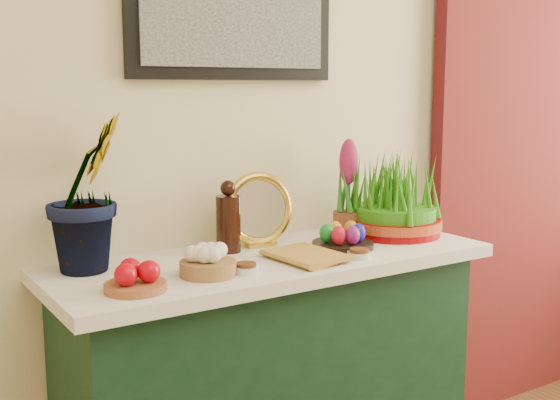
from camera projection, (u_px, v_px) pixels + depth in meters
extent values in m
cube|color=beige|center=(258.00, 104.00, 2.37)|extent=(4.00, 0.04, 2.70)
cube|color=#4E0D1A|center=(512.00, 147.00, 3.03)|extent=(0.90, 0.06, 2.30)
cube|color=#12341C|center=(272.00, 395.00, 2.26)|extent=(1.30, 0.45, 0.85)
cube|color=white|center=(271.00, 261.00, 2.19)|extent=(1.40, 0.55, 0.04)
imported|color=#2B7823|center=(87.00, 166.00, 1.96)|extent=(0.38, 0.37, 0.60)
cylinder|color=brown|center=(135.00, 287.00, 1.80)|extent=(0.18, 0.18, 0.02)
cylinder|color=olive|center=(208.00, 268.00, 1.94)|extent=(0.21, 0.21, 0.04)
cylinder|color=black|center=(228.00, 224.00, 2.21)|extent=(0.08, 0.08, 0.18)
sphere|color=black|center=(228.00, 188.00, 2.19)|extent=(0.05, 0.05, 0.05)
cube|color=gold|center=(261.00, 244.00, 2.30)|extent=(0.10, 0.06, 0.01)
torus|color=gold|center=(258.00, 209.00, 2.29)|extent=(0.25, 0.09, 0.25)
cylinder|color=silver|center=(259.00, 209.00, 2.29)|extent=(0.19, 0.05, 0.19)
imported|color=#BD8633|center=(283.00, 259.00, 2.07)|extent=(0.18, 0.25, 0.03)
cylinder|color=silver|center=(246.00, 270.00, 1.97)|extent=(0.07, 0.07, 0.02)
cylinder|color=#592D14|center=(246.00, 265.00, 1.97)|extent=(0.06, 0.06, 0.01)
cylinder|color=silver|center=(359.00, 255.00, 2.15)|extent=(0.07, 0.07, 0.02)
cylinder|color=#592D14|center=(359.00, 250.00, 2.14)|extent=(0.06, 0.06, 0.01)
cylinder|color=black|center=(343.00, 245.00, 2.28)|extent=(0.23, 0.23, 0.02)
ellipsoid|color=red|center=(339.00, 236.00, 2.23)|extent=(0.05, 0.05, 0.06)
ellipsoid|color=#1B1AB8|center=(358.00, 233.00, 2.27)|extent=(0.05, 0.05, 0.06)
ellipsoid|color=gold|center=(335.00, 230.00, 2.31)|extent=(0.05, 0.05, 0.06)
ellipsoid|color=#18862C|center=(327.00, 233.00, 2.26)|extent=(0.05, 0.05, 0.06)
ellipsoid|color=#C47A17|center=(351.00, 230.00, 2.32)|extent=(0.05, 0.05, 0.06)
ellipsoid|color=#801770|center=(353.00, 235.00, 2.23)|extent=(0.05, 0.05, 0.06)
cylinder|color=brown|center=(348.00, 223.00, 2.47)|extent=(0.10, 0.10, 0.09)
ellipsoid|color=#AA224F|center=(349.00, 162.00, 2.43)|extent=(0.07, 0.07, 0.16)
cylinder|color=#8C0307|center=(394.00, 227.00, 2.48)|extent=(0.32, 0.32, 0.06)
cylinder|color=maroon|center=(394.00, 223.00, 2.48)|extent=(0.34, 0.34, 0.03)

